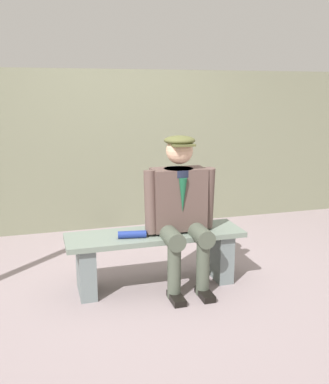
% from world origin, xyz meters
% --- Properties ---
extents(ground_plane, '(30.00, 30.00, 0.00)m').
position_xyz_m(ground_plane, '(0.00, 0.00, 0.00)').
color(ground_plane, gray).
extents(bench, '(1.51, 0.43, 0.48)m').
position_xyz_m(bench, '(0.00, 0.00, 0.31)').
color(bench, slate).
rests_on(bench, ground).
extents(seated_man, '(0.62, 0.59, 1.30)m').
position_xyz_m(seated_man, '(-0.20, 0.07, 0.72)').
color(seated_man, brown).
rests_on(seated_man, ground).
extents(rolled_magazine, '(0.24, 0.10, 0.06)m').
position_xyz_m(rolled_magazine, '(0.22, 0.08, 0.51)').
color(rolled_magazine, navy).
rests_on(rolled_magazine, bench).
extents(stadium_wall, '(12.00, 0.24, 1.90)m').
position_xyz_m(stadium_wall, '(0.00, -1.87, 0.95)').
color(stadium_wall, gray).
rests_on(stadium_wall, ground).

